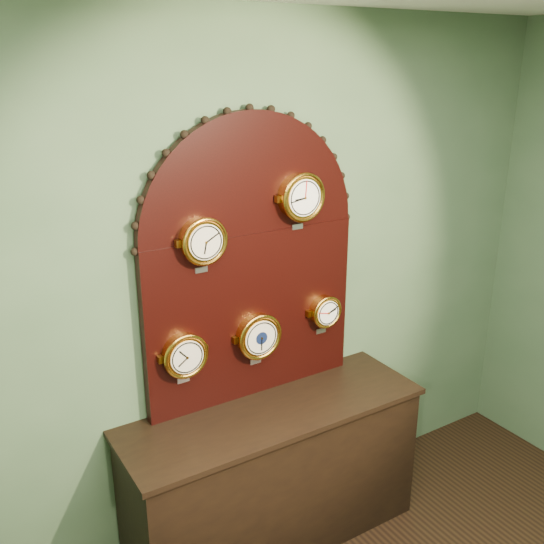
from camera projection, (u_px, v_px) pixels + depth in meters
wall_back at (247, 291)px, 3.21m from camera, size 4.00×0.00×4.00m
shop_counter at (274, 477)px, 3.33m from camera, size 1.60×0.50×0.80m
display_board at (251, 252)px, 3.10m from camera, size 1.26×0.06×1.53m
roman_clock at (203, 241)px, 2.86m from camera, size 0.23×0.08×0.28m
arabic_clock at (302, 197)px, 3.08m from camera, size 0.25×0.08×0.30m
hygrometer at (185, 355)px, 2.98m from camera, size 0.23×0.08×0.28m
barometer at (258, 336)px, 3.19m from camera, size 0.25×0.08×0.30m
tide_clock at (325, 311)px, 3.39m from camera, size 0.19×0.08×0.24m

